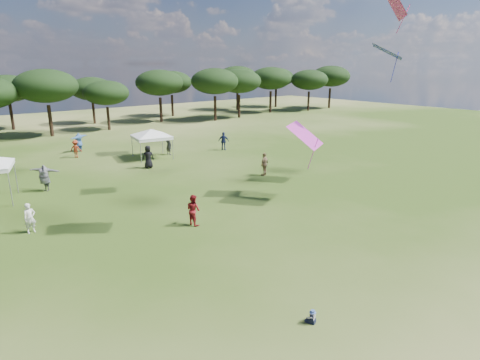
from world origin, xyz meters
The scene contains 5 objects.
ground centered at (0.00, 0.00, 0.00)m, with size 140.00×140.00×0.00m, color #364F17.
tree_line centered at (2.39, 47.41, 5.42)m, with size 108.78×17.63×7.77m.
tent_right centered at (7.01, 26.68, 2.47)m, with size 5.98×5.98×2.89m.
toddler centered at (-0.18, 1.93, 0.21)m, with size 0.35×0.38×0.46m.
festival_crowd centered at (-1.47, 24.79, 0.87)m, with size 30.40×23.51×1.87m.
Camera 1 is at (-9.07, -5.25, 8.08)m, focal length 30.00 mm.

